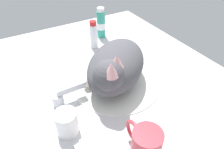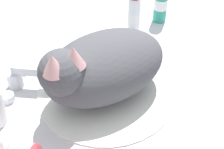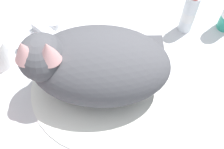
# 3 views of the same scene
# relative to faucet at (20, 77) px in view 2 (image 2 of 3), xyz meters

# --- Properties ---
(ground_plane) EXTENTS (1.10, 0.83, 0.03)m
(ground_plane) POSITION_rel_faucet_xyz_m (0.00, -0.20, -0.04)
(ground_plane) COLOR silver
(sink_basin) EXTENTS (0.31, 0.31, 0.01)m
(sink_basin) POSITION_rel_faucet_xyz_m (0.00, -0.20, -0.02)
(sink_basin) COLOR silver
(sink_basin) RESTS_ON ground_plane
(faucet) EXTENTS (0.13, 0.11, 0.06)m
(faucet) POSITION_rel_faucet_xyz_m (0.00, 0.00, 0.00)
(faucet) COLOR silver
(faucet) RESTS_ON ground_plane
(cat) EXTENTS (0.32, 0.32, 0.17)m
(cat) POSITION_rel_faucet_xyz_m (-0.01, -0.19, 0.05)
(cat) COLOR #4C4C51
(cat) RESTS_ON sink_basin
(toothpaste_bottle) EXTENTS (0.03, 0.03, 0.12)m
(toothpaste_bottle) POSITION_rel_faucet_xyz_m (0.26, -0.24, 0.03)
(toothpaste_bottle) COLOR white
(toothpaste_bottle) RESTS_ON ground_plane
(mouthwash_bottle) EXTENTS (0.04, 0.04, 0.14)m
(mouthwash_bottle) POSITION_rel_faucet_xyz_m (0.34, -0.31, 0.04)
(mouthwash_bottle) COLOR teal
(mouthwash_bottle) RESTS_ON ground_plane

